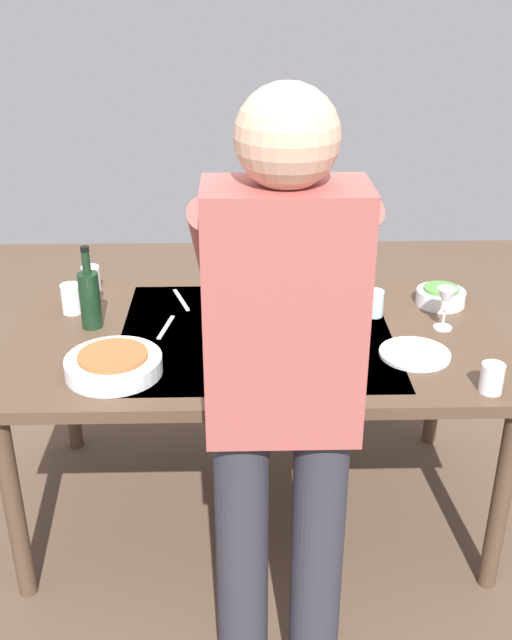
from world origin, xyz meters
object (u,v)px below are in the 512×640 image
Objects in this scene: wine_glass_left at (446,301)px; dining_table at (256,350)px; dinner_plate_far at (415,354)px; water_cup_near_right at (374,303)px; serving_bowl_pasta at (114,364)px; dinner_plate_near at (310,313)px; chair_near at (309,290)px; wine_glass_right at (367,265)px; water_cup_near_left at (71,299)px; side_bowl_salad at (441,296)px; water_cup_far_left at (492,378)px; person_server at (282,393)px; water_cup_far_right at (91,278)px; wine_bottle at (90,298)px.

dining_table is at bearing 1.91° from wine_glass_left.
wine_glass_left is 0.66× the size of dinner_plate_far.
water_cup_near_right reaches higher than serving_bowl_pasta.
dining_table is 7.32× the size of dinner_plate_near.
chair_near is 6.03× the size of wine_glass_right.
side_bowl_salad is at bearing -178.30° from water_cup_near_left.
dining_table is 0.92m from chair_near.
water_cup_near_left is 0.47× the size of dinner_plate_near.
dinner_plate_far is at bearing 163.03° from water_cup_near_left.
water_cup_far_left reaches higher than dinner_plate_near.
water_cup_far_right is (0.68, -1.15, -0.17)m from person_server.
water_cup_far_right is at bearing -79.71° from wine_bottle.
chair_near is 3.96× the size of dinner_plate_far.
water_cup_near_right is (-1.00, -0.07, -0.06)m from wine_bottle.
wine_bottle reaches higher than water_cup_near_left.
wine_bottle reaches higher than dinner_plate_near.
water_cup_far_right is at bearing -7.40° from side_bowl_salad.
serving_bowl_pasta is 1.67× the size of side_bowl_salad.
side_bowl_salad is at bearing 151.48° from wine_glass_right.
water_cup_far_right reaches higher than side_bowl_salad.
water_cup_far_left is at bearing 149.65° from dining_table.
dinner_plate_far is (-0.31, 0.32, 0.00)m from dinner_plate_near.
wine_bottle is at bearing -20.42° from water_cup_far_left.
wine_bottle reaches higher than chair_near.
person_server is 0.93m from dinner_plate_near.
water_cup_near_left is at bearing -52.83° from person_server.
water_cup_near_left is at bearing -52.02° from wine_bottle.
water_cup_near_left reaches higher than dining_table.
side_bowl_salad is 0.78× the size of dinner_plate_far.
chair_near is at bearing -107.10° from dining_table.
wine_bottle is 1.22m from wine_glass_left.
person_server is (0.22, 1.62, 0.43)m from chair_near.
serving_bowl_pasta is 1.24m from side_bowl_salad.
dining_table is 0.80m from person_server.
wine_bottle is 3.15× the size of water_cup_far_right.
water_cup_far_left is at bearing 108.22° from chair_near.
water_cup_far_left is (-0.03, 0.42, -0.06)m from wine_glass_left.
water_cup_far_right is 0.31× the size of serving_bowl_pasta.
dinner_plate_far is (0.14, 0.20, -0.10)m from wine_glass_left.
wine_glass_left is 0.41m from wine_glass_right.
person_server is at bearing 127.05° from wine_bottle.
water_cup_far_left is (-0.42, 1.27, 0.26)m from chair_near.
wine_bottle reaches higher than dining_table.
water_cup_near_left is at bearing -23.49° from water_cup_far_left.
wine_glass_right is 0.50× the size of serving_bowl_pasta.
wine_glass_left is at bearing 114.35° from chair_near.
wine_glass_right is at bearing 108.42° from chair_near.
dinner_plate_near is at bearing 163.12° from water_cup_far_right.
chair_near is at bearing -143.67° from water_cup_near_left.
chair_near is 0.81m from side_bowl_salad.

